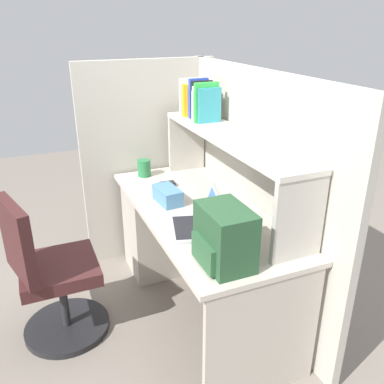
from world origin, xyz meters
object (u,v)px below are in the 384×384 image
at_px(backpack, 224,237).
at_px(paper_cup, 155,187).
at_px(tissue_box, 168,195).
at_px(laptop, 199,222).
at_px(computer_mouse, 167,184).
at_px(snack_canister, 144,168).
at_px(office_chair, 51,280).

bearing_deg(backpack, paper_cup, -177.99).
relative_size(backpack, tissue_box, 1.36).
xyz_separation_m(laptop, computer_mouse, (-0.67, 0.05, -0.03)).
relative_size(laptop, snack_canister, 2.97).
height_order(paper_cup, snack_canister, snack_canister).
xyz_separation_m(computer_mouse, snack_canister, (-0.26, -0.09, 0.05)).
distance_m(laptop, backpack, 0.36).
bearing_deg(computer_mouse, office_chair, -66.54).
xyz_separation_m(paper_cup, tissue_box, (0.18, 0.03, 0.01)).
height_order(laptop, paper_cup, laptop).
bearing_deg(office_chair, tissue_box, -100.35).
height_order(computer_mouse, snack_canister, snack_canister).
xyz_separation_m(laptop, snack_canister, (-0.93, -0.03, 0.01)).
bearing_deg(tissue_box, office_chair, -89.93).
xyz_separation_m(computer_mouse, tissue_box, (0.25, -0.09, 0.03)).
height_order(computer_mouse, office_chair, office_chair).
height_order(backpack, computer_mouse, backpack).
bearing_deg(paper_cup, office_chair, -70.91).
bearing_deg(snack_canister, laptop, 2.03).
xyz_separation_m(laptop, office_chair, (-0.34, -0.80, -0.39)).
height_order(computer_mouse, tissue_box, tissue_box).
relative_size(backpack, snack_canister, 2.41).
bearing_deg(computer_mouse, paper_cup, -55.08).
xyz_separation_m(laptop, paper_cup, (-0.59, -0.06, -0.01)).
bearing_deg(snack_canister, tissue_box, -0.25).
xyz_separation_m(paper_cup, snack_canister, (-0.34, 0.03, 0.02)).
xyz_separation_m(computer_mouse, paper_cup, (0.07, -0.12, 0.03)).
distance_m(paper_cup, tissue_box, 0.18).
distance_m(backpack, snack_canister, 1.29).
xyz_separation_m(tissue_box, office_chair, (0.07, -0.76, -0.39)).
relative_size(computer_mouse, paper_cup, 1.18).
bearing_deg(paper_cup, laptop, 5.88).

